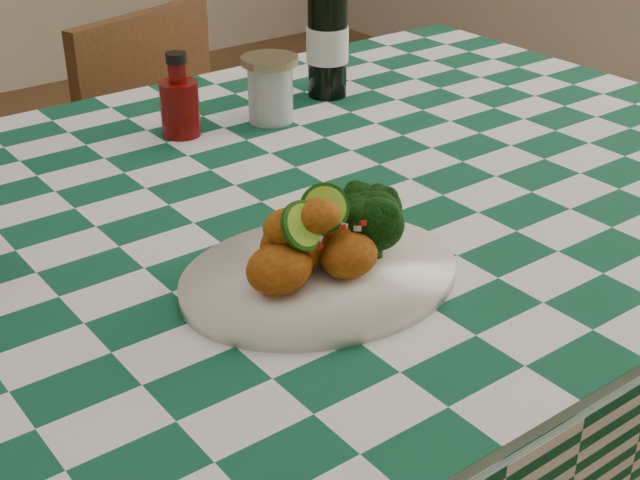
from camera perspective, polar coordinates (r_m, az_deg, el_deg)
dining_table at (r=1.39m, az=-3.25°, el=-12.25°), size 1.66×1.06×0.79m
plate at (r=0.99m, az=0.00°, el=-2.36°), size 0.35×0.30×0.02m
fried_chicken_pile at (r=0.95m, az=-0.45°, el=0.22°), size 0.14×0.10×0.09m
broccoli_side at (r=1.02m, az=3.14°, el=1.36°), size 0.09×0.09×0.07m
ketchup_bottle at (r=1.39m, az=-9.02°, el=9.17°), size 0.07×0.07×0.13m
mason_jar at (r=1.44m, az=-3.20°, el=9.61°), size 0.09×0.09×0.11m
beer_bottle at (r=1.54m, az=0.48°, el=13.54°), size 0.09×0.09×0.24m
wooden_chair_right at (r=2.02m, az=-7.20°, el=2.02°), size 0.47×0.48×0.83m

